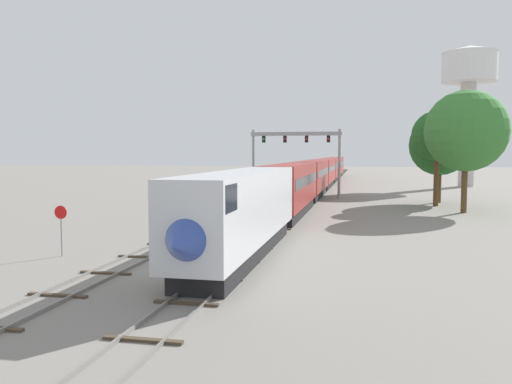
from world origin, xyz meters
TOP-DOWN VIEW (x-y plane):
  - ground_plane at (0.00, 0.00)m, footprint 400.00×400.00m
  - track_main at (2.00, 60.00)m, footprint 2.60×200.00m
  - track_near at (-3.50, 40.00)m, footprint 2.60×160.00m
  - passenger_train at (2.00, 53.80)m, footprint 3.04×120.28m
  - signal_gantry at (-0.25, 43.84)m, footprint 12.10×0.49m
  - water_tower at (26.05, 70.60)m, footprint 9.22×9.22m
  - stop_sign at (-8.00, 1.43)m, footprint 0.76×0.08m
  - trackside_tree_left at (16.44, 34.87)m, footprint 5.54×5.54m
  - trackside_tree_mid at (17.28, 38.92)m, footprint 7.00×7.00m
  - trackside_tree_right at (18.25, 28.70)m, footprint 7.87×7.87m

SIDE VIEW (x-z plane):
  - ground_plane at x=0.00m, z-range 0.00..0.00m
  - track_main at x=2.00m, z-range -0.01..0.15m
  - track_near at x=-3.50m, z-range -0.01..0.15m
  - stop_sign at x=-8.00m, z-range 0.43..3.31m
  - passenger_train at x=2.00m, z-range 0.21..5.01m
  - signal_gantry at x=-0.25m, z-range 2.03..10.99m
  - trackside_tree_mid at x=17.28m, z-range 1.60..11.82m
  - trackside_tree_left at x=16.44m, z-range 2.41..12.88m
  - trackside_tree_right at x=18.25m, z-range 1.99..13.88m
  - water_tower at x=26.05m, z-range 6.66..30.76m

